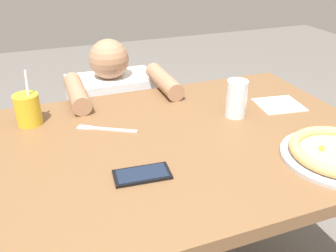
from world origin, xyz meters
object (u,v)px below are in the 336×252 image
at_px(water_cup_clear, 236,98).
at_px(cell_phone, 142,174).
at_px(drink_cup_colored, 28,109).
at_px(diner_seated, 116,141).
at_px(fork, 104,129).

bearing_deg(water_cup_clear, cell_phone, -150.94).
xyz_separation_m(drink_cup_colored, diner_seated, (0.35, 0.36, -0.39)).
relative_size(drink_cup_colored, water_cup_clear, 1.43).
bearing_deg(drink_cup_colored, cell_phone, -57.30).
bearing_deg(drink_cup_colored, fork, -29.53).
height_order(water_cup_clear, cell_phone, water_cup_clear).
relative_size(water_cup_clear, diner_seated, 0.14).
relative_size(water_cup_clear, fork, 0.71).
bearing_deg(fork, cell_phone, -81.53).
height_order(fork, diner_seated, diner_seated).
relative_size(drink_cup_colored, fork, 1.01).
bearing_deg(cell_phone, drink_cup_colored, 122.70).
bearing_deg(drink_cup_colored, water_cup_clear, -15.51).
relative_size(fork, cell_phone, 1.19).
xyz_separation_m(fork, cell_phone, (0.04, -0.29, 0.00)).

